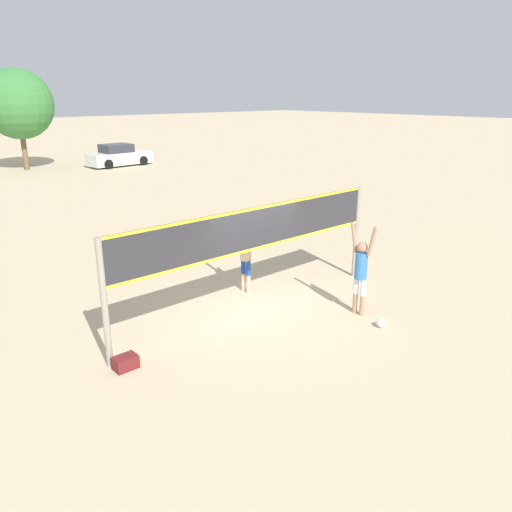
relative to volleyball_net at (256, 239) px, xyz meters
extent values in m
plane|color=#C6B28C|center=(0.00, 0.00, -1.79)|extent=(200.00, 200.00, 0.00)
cylinder|color=gray|center=(-3.67, 0.00, -0.53)|extent=(0.12, 0.12, 2.52)
cylinder|color=gray|center=(3.67, 0.00, -0.53)|extent=(0.12, 0.12, 2.52)
cube|color=#2D2D33|center=(0.00, 0.00, 0.24)|extent=(7.22, 0.02, 0.98)
cube|color=yellow|center=(0.00, 0.00, 0.70)|extent=(7.22, 0.03, 0.06)
cube|color=yellow|center=(0.00, 0.00, -0.22)|extent=(7.22, 0.03, 0.06)
cylinder|color=tan|center=(1.72, -1.75, -1.55)|extent=(0.11, 0.11, 0.48)
cylinder|color=white|center=(1.72, -1.75, -1.11)|extent=(0.12, 0.12, 0.39)
cylinder|color=tan|center=(1.72, -1.55, -1.55)|extent=(0.11, 0.11, 0.48)
cylinder|color=white|center=(1.72, -1.55, -1.11)|extent=(0.12, 0.12, 0.39)
cylinder|color=#3372BF|center=(1.72, -1.65, -0.61)|extent=(0.28, 0.28, 0.62)
sphere|color=tan|center=(1.72, -1.65, -0.18)|extent=(0.24, 0.24, 0.24)
cylinder|color=tan|center=(1.72, -1.89, 0.01)|extent=(0.08, 0.22, 0.69)
cylinder|color=tan|center=(1.72, -1.41, 0.01)|extent=(0.08, 0.22, 0.69)
cylinder|color=beige|center=(0.65, 1.23, -1.55)|extent=(0.11, 0.11, 0.47)
cylinder|color=#1E47A5|center=(0.65, 1.23, -1.12)|extent=(0.12, 0.12, 0.39)
cylinder|color=beige|center=(0.65, 1.03, -1.55)|extent=(0.11, 0.11, 0.47)
cylinder|color=#1E47A5|center=(0.65, 1.03, -1.12)|extent=(0.12, 0.12, 0.39)
cylinder|color=beige|center=(0.65, 1.13, -0.62)|extent=(0.28, 0.28, 0.61)
sphere|color=beige|center=(0.65, 1.13, -0.20)|extent=(0.24, 0.24, 0.24)
cylinder|color=beige|center=(0.65, 1.37, -0.02)|extent=(0.08, 0.22, 0.68)
cylinder|color=beige|center=(0.65, 0.89, -0.02)|extent=(0.08, 0.22, 0.68)
sphere|color=white|center=(1.52, -2.43, -1.68)|extent=(0.22, 0.22, 0.22)
cube|color=maroon|center=(-3.50, -0.28, -1.67)|extent=(0.44, 0.30, 0.25)
cube|color=silver|center=(9.15, 24.72, -1.25)|extent=(4.48, 1.94, 0.82)
cube|color=#2D333D|center=(8.93, 24.71, -0.56)|extent=(2.06, 1.67, 0.57)
cylinder|color=black|center=(10.47, 25.60, -1.47)|extent=(0.65, 0.26, 0.64)
cylinder|color=black|center=(10.56, 23.99, -1.47)|extent=(0.65, 0.26, 0.64)
cylinder|color=black|center=(7.75, 25.45, -1.47)|extent=(0.65, 0.26, 0.64)
cylinder|color=black|center=(7.84, 23.83, -1.47)|extent=(0.65, 0.26, 0.64)
cylinder|color=brown|center=(3.62, 27.17, -0.30)|extent=(0.34, 0.34, 2.98)
sphere|color=#387A38|center=(3.62, 27.17, 2.42)|extent=(4.45, 4.45, 4.45)
camera|label=1|loc=(-7.12, -8.03, 3.12)|focal=35.00mm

